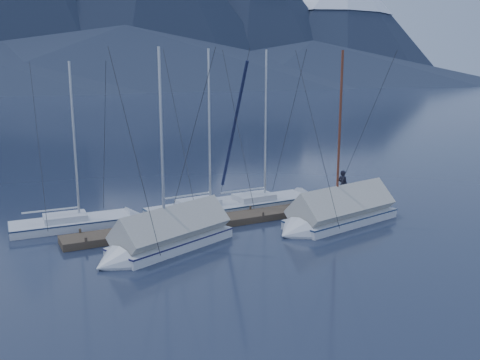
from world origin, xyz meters
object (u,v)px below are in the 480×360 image
(sailboat_covered_near, at_px, (334,216))
(sailboat_covered_far, at_px, (162,240))
(sailboat_open_right, at_px, (272,202))
(sailboat_open_mid, at_px, (218,207))
(person, at_px, (343,185))
(sailboat_open_left, at_px, (90,222))

(sailboat_covered_near, relative_size, sailboat_covered_far, 1.01)
(sailboat_covered_near, bearing_deg, sailboat_open_right, 98.21)
(sailboat_open_right, distance_m, sailboat_covered_near, 5.00)
(sailboat_open_mid, bearing_deg, sailboat_covered_near, -52.60)
(sailboat_open_right, distance_m, person, 4.22)
(sailboat_open_left, xyz_separation_m, sailboat_covered_near, (11.12, -5.64, 0.32))
(sailboat_open_right, bearing_deg, sailboat_open_left, 176.20)
(sailboat_open_mid, height_order, sailboat_covered_far, sailboat_open_mid)
(sailboat_open_right, relative_size, person, 5.52)
(sailboat_open_left, height_order, sailboat_covered_far, sailboat_covered_far)
(sailboat_open_left, distance_m, sailboat_covered_far, 5.66)
(sailboat_open_right, bearing_deg, sailboat_covered_near, -81.79)
(person, bearing_deg, sailboat_open_mid, 54.61)
(sailboat_open_left, xyz_separation_m, sailboat_open_mid, (7.07, -0.34, 0.01))
(sailboat_open_left, relative_size, sailboat_covered_near, 0.93)
(sailboat_open_right, xyz_separation_m, sailboat_covered_near, (0.71, -4.94, 0.31))
(sailboat_open_left, distance_m, sailboat_open_right, 10.43)
(sailboat_open_mid, xyz_separation_m, sailboat_open_right, (3.33, -0.35, 0.00))
(sailboat_open_left, bearing_deg, person, -11.13)
(sailboat_open_left, height_order, sailboat_covered_near, sailboat_covered_near)
(sailboat_open_right, distance_m, sailboat_covered_far, 9.48)
(sailboat_open_right, height_order, person, sailboat_open_right)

